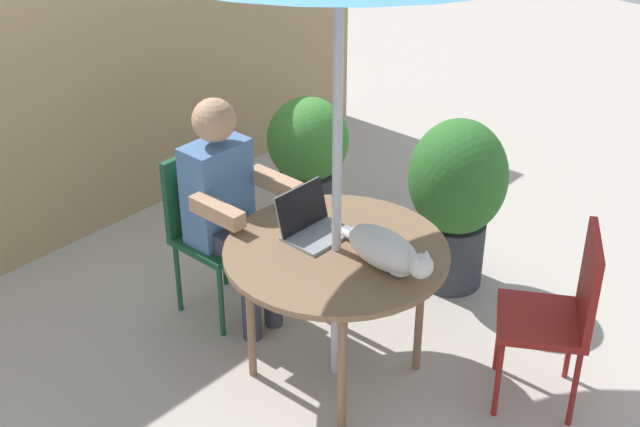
# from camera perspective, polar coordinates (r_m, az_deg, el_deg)

# --- Properties ---
(ground_plane) EXTENTS (14.00, 14.00, 0.00)m
(ground_plane) POSITION_cam_1_polar(r_m,az_deg,el_deg) (4.51, 0.96, -10.05)
(ground_plane) COLOR #ADA399
(fence_back) EXTENTS (4.95, 0.08, 1.98)m
(fence_back) POSITION_cam_1_polar(r_m,az_deg,el_deg) (5.39, -15.88, 8.00)
(fence_back) COLOR tan
(fence_back) RESTS_ON ground
(patio_table) EXTENTS (1.05, 1.05, 0.72)m
(patio_table) POSITION_cam_1_polar(r_m,az_deg,el_deg) (4.12, 1.04, -2.96)
(patio_table) COLOR brown
(patio_table) RESTS_ON ground
(chair_occupied) EXTENTS (0.40, 0.40, 0.90)m
(chair_occupied) POSITION_cam_1_polar(r_m,az_deg,el_deg) (4.73, -7.16, -0.38)
(chair_occupied) COLOR #194C2D
(chair_occupied) RESTS_ON ground
(chair_empty) EXTENTS (0.55, 0.55, 0.90)m
(chair_empty) POSITION_cam_1_polar(r_m,az_deg,el_deg) (4.18, 15.32, -5.79)
(chair_empty) COLOR maroon
(chair_empty) RESTS_ON ground
(person_seated) EXTENTS (0.48, 0.48, 1.24)m
(person_seated) POSITION_cam_1_polar(r_m,az_deg,el_deg) (4.54, -5.96, 0.80)
(person_seated) COLOR #4C72A5
(person_seated) RESTS_ON ground
(laptop) EXTENTS (0.30, 0.26, 0.21)m
(laptop) POSITION_cam_1_polar(r_m,az_deg,el_deg) (4.18, -0.66, -0.50)
(laptop) COLOR gray
(laptop) RESTS_ON patio_table
(cat) EXTENTS (0.24, 0.65, 0.17)m
(cat) POSITION_cam_1_polar(r_m,az_deg,el_deg) (3.93, 4.33, -2.42)
(cat) COLOR silver
(cat) RESTS_ON patio_table
(potted_plant_near_fence) EXTENTS (0.50, 0.50, 0.86)m
(potted_plant_near_fence) POSITION_cam_1_polar(r_m,az_deg,el_deg) (5.47, -0.78, 3.72)
(potted_plant_near_fence) COLOR #33383D
(potted_plant_near_fence) RESTS_ON ground
(potted_plant_by_chair) EXTENTS (0.54, 0.54, 1.00)m
(potted_plant_by_chair) POSITION_cam_1_polar(r_m,az_deg,el_deg) (4.92, 8.76, 1.29)
(potted_plant_by_chair) COLOR #33383D
(potted_plant_by_chair) RESTS_ON ground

